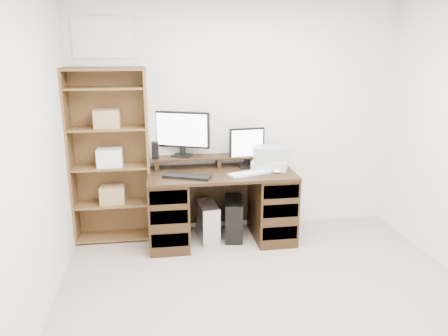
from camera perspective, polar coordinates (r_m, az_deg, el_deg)
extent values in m
cube|color=tan|center=(3.40, 7.99, -20.63)|extent=(3.50, 4.00, 0.02)
cube|color=white|center=(4.76, 1.69, 6.61)|extent=(3.50, 0.02, 2.50)
cube|color=white|center=(2.87, -26.87, -1.13)|extent=(0.02, 4.00, 2.50)
cube|color=white|center=(4.64, -15.51, 16.13)|extent=(0.60, 0.01, 0.40)
cube|color=black|center=(4.47, -0.39, -0.74)|extent=(1.50, 0.70, 0.03)
cube|color=black|center=(4.55, -7.28, -5.56)|extent=(0.40, 0.66, 0.72)
cube|color=black|center=(4.70, 6.30, -4.84)|extent=(0.40, 0.66, 0.72)
cube|color=black|center=(4.89, -0.95, -3.41)|extent=(1.48, 0.02, 0.65)
cube|color=black|center=(4.32, -7.07, -9.33)|extent=(0.36, 0.01, 0.14)
cube|color=black|center=(4.23, -7.18, -6.38)|extent=(0.36, 0.01, 0.14)
cube|color=black|center=(4.16, -7.27, -3.82)|extent=(0.36, 0.01, 0.14)
cube|color=black|center=(4.48, 7.30, -8.43)|extent=(0.36, 0.01, 0.14)
cube|color=black|center=(4.38, 7.41, -5.56)|extent=(0.36, 0.01, 0.14)
cube|color=black|center=(4.32, 7.50, -3.09)|extent=(0.36, 0.01, 0.14)
cube|color=black|center=(4.62, -8.78, 0.46)|extent=(0.04, 0.20, 0.10)
cube|color=black|center=(4.67, -0.78, 0.78)|extent=(0.04, 0.20, 0.10)
cube|color=black|center=(4.80, 6.94, 1.07)|extent=(0.04, 0.20, 0.10)
cube|color=black|center=(4.65, -0.78, 1.49)|extent=(1.40, 0.22, 0.02)
cube|color=black|center=(4.65, -5.49, 1.65)|extent=(0.24, 0.21, 0.02)
cube|color=black|center=(4.65, -5.42, 2.47)|extent=(0.06, 0.05, 0.11)
cube|color=black|center=(4.61, -5.49, 5.02)|extent=(0.57, 0.26, 0.38)
cube|color=white|center=(4.59, -5.58, 4.98)|extent=(0.51, 0.21, 0.34)
cube|color=black|center=(4.67, 3.03, 0.25)|extent=(0.20, 0.16, 0.02)
cube|color=black|center=(4.68, 2.97, 1.00)|extent=(0.05, 0.04, 0.10)
cube|color=black|center=(4.63, 3.00, 3.23)|extent=(0.38, 0.08, 0.33)
cube|color=white|center=(4.62, 3.07, 3.18)|extent=(0.34, 0.04, 0.29)
cube|color=black|center=(4.57, -8.97, 2.31)|extent=(0.08, 0.08, 0.18)
cube|color=black|center=(4.30, -4.80, -1.09)|extent=(0.49, 0.32, 0.03)
cube|color=white|center=(4.41, 3.36, -0.68)|extent=(0.46, 0.26, 0.02)
ellipsoid|color=white|center=(4.47, 6.90, -0.44)|extent=(0.10, 0.08, 0.03)
cube|color=beige|center=(4.62, 6.03, 0.48)|extent=(0.44, 0.39, 0.09)
cube|color=#A2A8AD|center=(4.59, 6.07, 1.93)|extent=(0.37, 0.28, 0.15)
cube|color=#B7B9BF|center=(4.65, -2.15, -7.04)|extent=(0.22, 0.42, 0.40)
cube|color=black|center=(4.71, 1.28, -6.60)|extent=(0.24, 0.45, 0.43)
cube|color=#19FF33|center=(4.48, 1.34, -6.53)|extent=(0.01, 0.01, 0.01)
cube|color=brown|center=(4.67, -19.41, 1.15)|extent=(0.02, 0.30, 1.80)
cube|color=brown|center=(4.58, -9.86, 1.56)|extent=(0.02, 0.30, 1.80)
cube|color=brown|center=(4.75, -14.52, 1.77)|extent=(0.80, 0.01, 1.80)
cube|color=brown|center=(4.89, -13.98, -8.58)|extent=(0.75, 0.28, 0.02)
cube|color=brown|center=(4.75, -14.27, -4.50)|extent=(0.75, 0.28, 0.02)
cube|color=brown|center=(4.63, -14.60, 0.16)|extent=(0.75, 0.28, 0.02)
cube|color=brown|center=(4.55, -14.94, 5.02)|extent=(0.75, 0.28, 0.02)
cube|color=brown|center=(4.49, -15.30, 10.04)|extent=(0.75, 0.28, 0.02)
cube|color=brown|center=(4.48, -15.47, 12.33)|extent=(0.75, 0.28, 0.02)
cube|color=#A07F54|center=(4.72, -14.35, -3.36)|extent=(0.25, 0.20, 0.18)
cube|color=white|center=(4.61, -14.68, 1.36)|extent=(0.25, 0.20, 0.18)
cube|color=#A07F54|center=(4.53, -15.03, 6.26)|extent=(0.25, 0.20, 0.18)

